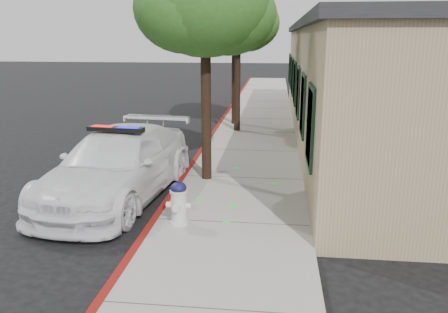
% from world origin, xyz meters
% --- Properties ---
extents(ground, '(120.00, 120.00, 0.00)m').
position_xyz_m(ground, '(0.00, 0.00, 0.00)').
color(ground, black).
rests_on(ground, ground).
extents(sidewalk, '(3.20, 60.00, 0.15)m').
position_xyz_m(sidewalk, '(1.60, 3.00, 0.07)').
color(sidewalk, gray).
rests_on(sidewalk, ground).
extents(red_curb, '(0.14, 60.00, 0.16)m').
position_xyz_m(red_curb, '(0.06, 3.00, 0.08)').
color(red_curb, maroon).
rests_on(red_curb, ground).
extents(clapboard_building, '(7.30, 20.89, 4.24)m').
position_xyz_m(clapboard_building, '(6.69, 9.00, 2.13)').
color(clapboard_building, tan).
rests_on(clapboard_building, ground).
extents(police_car, '(2.86, 5.76, 1.73)m').
position_xyz_m(police_car, '(-1.22, 1.56, 0.81)').
color(police_car, white).
rests_on(police_car, ground).
extents(fire_hydrant, '(0.51, 0.44, 0.89)m').
position_xyz_m(fire_hydrant, '(0.62, -0.21, 0.60)').
color(fire_hydrant, silver).
rests_on(fire_hydrant, sidewalk).
extents(street_tree_near, '(3.33, 3.14, 5.75)m').
position_xyz_m(street_tree_near, '(0.71, 2.84, 4.44)').
color(street_tree_near, black).
rests_on(street_tree_near, sidewalk).
extents(street_tree_mid, '(3.09, 2.95, 5.62)m').
position_xyz_m(street_tree_mid, '(0.94, 9.27, 4.39)').
color(street_tree_mid, black).
rests_on(street_tree_mid, sidewalk).
extents(street_tree_far, '(3.14, 2.87, 5.43)m').
position_xyz_m(street_tree_far, '(0.72, 10.62, 4.23)').
color(street_tree_far, black).
rests_on(street_tree_far, sidewalk).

